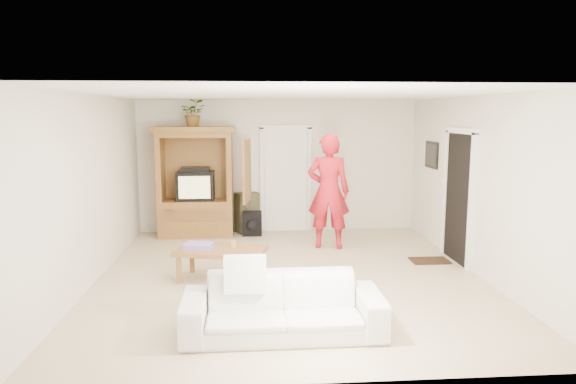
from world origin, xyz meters
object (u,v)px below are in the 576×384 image
object	(u,v)px
armoire	(197,189)
sofa	(283,306)
man	(328,191)
coffee_table	(221,252)

from	to	relation	value
armoire	sofa	distance (m)	4.84
man	armoire	bearing A→B (deg)	-12.82
sofa	coffee_table	distance (m)	2.03
armoire	coffee_table	bearing A→B (deg)	-77.69
armoire	coffee_table	world-z (taller)	armoire
armoire	man	world-z (taller)	armoire
armoire	coffee_table	xyz separation A→B (m)	(0.60, -2.73, -0.51)
man	sofa	xyz separation A→B (m)	(-1.02, -3.51, -0.69)
sofa	armoire	bearing A→B (deg)	105.91
armoire	coffee_table	size ratio (longest dim) A/B	1.55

